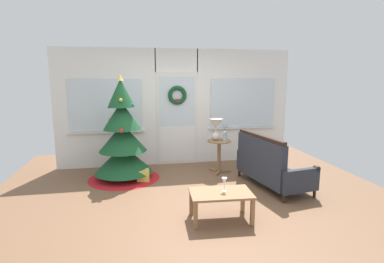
{
  "coord_description": "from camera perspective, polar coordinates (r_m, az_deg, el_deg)",
  "views": [
    {
      "loc": [
        -0.95,
        -4.68,
        1.96
      ],
      "look_at": [
        0.05,
        0.55,
        1.0
      ],
      "focal_mm": 28.77,
      "sensor_mm": 36.0,
      "label": 1
    }
  ],
  "objects": [
    {
      "name": "back_wall_with_door",
      "position": [
        6.86,
        -2.83,
        4.54
      ],
      "size": [
        5.2,
        0.19,
        2.55
      ],
      "color": "white",
      "rests_on": "ground"
    },
    {
      "name": "wine_glass",
      "position": [
        4.28,
        6.02,
        -9.19
      ],
      "size": [
        0.08,
        0.08,
        0.2
      ],
      "color": "silver",
      "rests_on": "coffee_table"
    },
    {
      "name": "gift_box",
      "position": [
        5.91,
        -9.08,
        -8.09
      ],
      "size": [
        0.23,
        0.21,
        0.23
      ],
      "primitive_type": "cube",
      "color": "#D8C64C",
      "rests_on": "ground"
    },
    {
      "name": "side_table",
      "position": [
        6.3,
        5.04,
        -3.39
      ],
      "size": [
        0.5,
        0.48,
        0.68
      ],
      "color": "#8E6642",
      "rests_on": "ground"
    },
    {
      "name": "flower_vase",
      "position": [
        6.21,
        6.12,
        -0.67
      ],
      "size": [
        0.11,
        0.1,
        0.35
      ],
      "color": "#99ADBC",
      "rests_on": "side_table"
    },
    {
      "name": "coffee_table",
      "position": [
        4.31,
        5.37,
        -11.87
      ],
      "size": [
        0.87,
        0.57,
        0.4
      ],
      "color": "#8E6642",
      "rests_on": "ground"
    },
    {
      "name": "settee_sofa",
      "position": [
        5.68,
        14.05,
        -6.28
      ],
      "size": [
        0.94,
        1.63,
        0.96
      ],
      "color": "black",
      "rests_on": "ground"
    },
    {
      "name": "ground_plane",
      "position": [
        5.16,
        0.62,
        -12.1
      ],
      "size": [
        6.76,
        6.76,
        0.0
      ],
      "primitive_type": "plane",
      "color": "brown"
    },
    {
      "name": "christmas_tree",
      "position": [
        6.01,
        -12.71,
        -2.11
      ],
      "size": [
        1.37,
        1.37,
        2.0
      ],
      "color": "#4C331E",
      "rests_on": "ground"
    },
    {
      "name": "table_lamp",
      "position": [
        6.23,
        4.48,
        0.96
      ],
      "size": [
        0.28,
        0.28,
        0.44
      ],
      "color": "silver",
      "rests_on": "side_table"
    }
  ]
}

